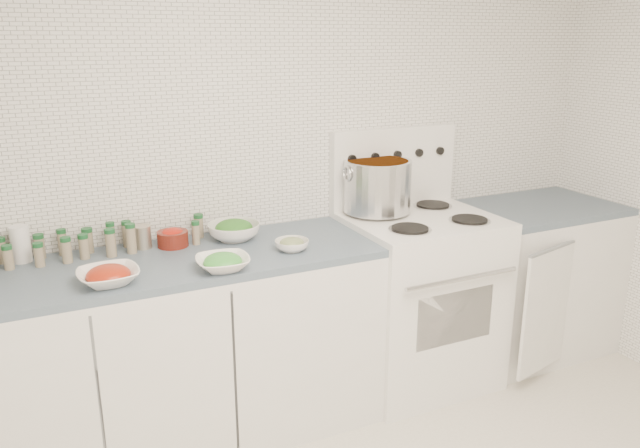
# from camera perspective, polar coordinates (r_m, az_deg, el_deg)

# --- Properties ---
(room_walls) EXTENTS (3.54, 3.04, 2.52)m
(room_walls) POSITION_cam_1_polar(r_m,az_deg,el_deg) (1.96, 18.04, 7.85)
(room_walls) COLOR white
(room_walls) RESTS_ON ground
(counter_left) EXTENTS (1.85, 0.62, 0.90)m
(counter_left) POSITION_cam_1_polar(r_m,az_deg,el_deg) (2.99, -12.89, -11.29)
(counter_left) COLOR white
(counter_left) RESTS_ON ground
(stove) EXTENTS (0.76, 0.70, 1.36)m
(stove) POSITION_cam_1_polar(r_m,az_deg,el_deg) (3.44, 8.87, -6.35)
(stove) COLOR white
(stove) RESTS_ON ground
(counter_right) EXTENTS (0.89, 0.72, 0.90)m
(counter_right) POSITION_cam_1_polar(r_m,az_deg,el_deg) (3.95, 18.82, -4.70)
(counter_right) COLOR white
(counter_right) RESTS_ON ground
(stock_pot) EXTENTS (0.38, 0.35, 0.27)m
(stock_pot) POSITION_cam_1_polar(r_m,az_deg,el_deg) (3.29, 5.26, 3.68)
(stock_pot) COLOR silver
(stock_pot) RESTS_ON stove
(bowl_tomato) EXTENTS (0.25, 0.25, 0.08)m
(bowl_tomato) POSITION_cam_1_polar(r_m,az_deg,el_deg) (2.59, -18.78, -4.49)
(bowl_tomato) COLOR white
(bowl_tomato) RESTS_ON counter_left
(bowl_snowpea) EXTENTS (0.24, 0.24, 0.07)m
(bowl_snowpea) POSITION_cam_1_polar(r_m,az_deg,el_deg) (2.63, -8.88, -3.48)
(bowl_snowpea) COLOR white
(bowl_snowpea) RESTS_ON counter_left
(bowl_broccoli) EXTENTS (0.33, 0.33, 0.10)m
(bowl_broccoli) POSITION_cam_1_polar(r_m,az_deg,el_deg) (3.01, -7.86, -0.54)
(bowl_broccoli) COLOR white
(bowl_broccoli) RESTS_ON counter_left
(bowl_zucchini) EXTENTS (0.18, 0.18, 0.06)m
(bowl_zucchini) POSITION_cam_1_polar(r_m,az_deg,el_deg) (2.84, -2.59, -1.87)
(bowl_zucchini) COLOR white
(bowl_zucchini) RESTS_ON counter_left
(bowl_pepper) EXTENTS (0.14, 0.14, 0.09)m
(bowl_pepper) POSITION_cam_1_polar(r_m,az_deg,el_deg) (2.97, -13.32, -1.19)
(bowl_pepper) COLOR #5A180F
(bowl_pepper) RESTS_ON counter_left
(salt_canister) EXTENTS (0.10, 0.10, 0.16)m
(salt_canister) POSITION_cam_1_polar(r_m,az_deg,el_deg) (2.97, -25.69, -1.66)
(salt_canister) COLOR white
(salt_canister) RESTS_ON counter_left
(tin_can) EXTENTS (0.09, 0.09, 0.11)m
(tin_can) POSITION_cam_1_polar(r_m,az_deg,el_deg) (2.97, -15.92, -1.14)
(tin_can) COLOR #ACA391
(tin_can) RESTS_ON counter_left
(spice_cluster) EXTENTS (0.99, 0.16, 0.14)m
(spice_cluster) POSITION_cam_1_polar(r_m,az_deg,el_deg) (2.94, -21.41, -1.73)
(spice_cluster) COLOR gray
(spice_cluster) RESTS_ON counter_left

